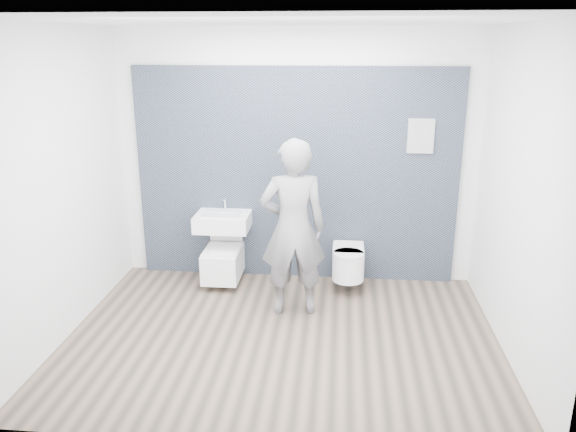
# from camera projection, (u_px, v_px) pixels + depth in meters

# --- Properties ---
(ground) EXTENTS (4.00, 4.00, 0.00)m
(ground) POSITION_uv_depth(u_px,v_px,m) (282.00, 337.00, 5.26)
(ground) COLOR brown
(ground) RESTS_ON ground
(room_shell) EXTENTS (4.00, 4.00, 4.00)m
(room_shell) POSITION_uv_depth(u_px,v_px,m) (281.00, 154.00, 4.74)
(room_shell) COLOR silver
(room_shell) RESTS_ON ground
(tile_wall) EXTENTS (3.60, 0.06, 2.40)m
(tile_wall) POSITION_uv_depth(u_px,v_px,m) (295.00, 275.00, 6.65)
(tile_wall) COLOR black
(tile_wall) RESTS_ON ground
(washbasin) EXTENTS (0.60, 0.45, 0.45)m
(washbasin) POSITION_uv_depth(u_px,v_px,m) (223.00, 221.00, 6.27)
(washbasin) COLOR white
(washbasin) RESTS_ON ground
(toilet_square) EXTENTS (0.40, 0.58, 0.75)m
(toilet_square) POSITION_uv_depth(u_px,v_px,m) (223.00, 261.00, 6.35)
(toilet_square) COLOR white
(toilet_square) RESTS_ON ground
(toilet_rounded) EXTENTS (0.35, 0.59, 0.32)m
(toilet_rounded) POSITION_uv_depth(u_px,v_px,m) (348.00, 262.00, 6.19)
(toilet_rounded) COLOR white
(toilet_rounded) RESTS_ON ground
(info_placard) EXTENTS (0.28, 0.03, 0.37)m
(info_placard) POSITION_uv_depth(u_px,v_px,m) (411.00, 281.00, 6.48)
(info_placard) COLOR silver
(info_placard) RESTS_ON ground
(visitor) EXTENTS (0.72, 0.54, 1.79)m
(visitor) POSITION_uv_depth(u_px,v_px,m) (293.00, 228.00, 5.50)
(visitor) COLOR gray
(visitor) RESTS_ON ground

